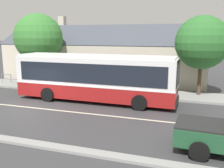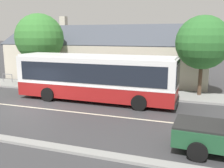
{
  "view_description": "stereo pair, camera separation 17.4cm",
  "coord_description": "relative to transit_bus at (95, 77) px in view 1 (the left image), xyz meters",
  "views": [
    {
      "loc": [
        9.94,
        -13.22,
        4.68
      ],
      "look_at": [
        4.67,
        2.68,
        1.36
      ],
      "focal_mm": 40.0,
      "sensor_mm": 36.0,
      "label": 1
    },
    {
      "loc": [
        10.11,
        -13.17,
        4.68
      ],
      "look_at": [
        4.67,
        2.68,
        1.36
      ],
      "focal_mm": 40.0,
      "sensor_mm": 36.0,
      "label": 2
    }
  ],
  "objects": [
    {
      "name": "bike_rack",
      "position": [
        -10.69,
        3.32,
        -1.08
      ],
      "size": [
        1.16,
        0.06,
        0.78
      ],
      "color": "slate",
      "rests_on": "sidewalk_far"
    },
    {
      "name": "lane_divider_stripe",
      "position": [
        -3.33,
        -2.9,
        -1.76
      ],
      "size": [
        60.0,
        0.16,
        0.01
      ],
      "primitive_type": "cube",
      "color": "beige",
      "rests_on": "ground"
    },
    {
      "name": "ground_plane",
      "position": [
        -3.33,
        -2.9,
        -1.76
      ],
      "size": [
        300.0,
        300.0,
        0.0
      ],
      "primitive_type": "plane",
      "color": "#38383A"
    },
    {
      "name": "transit_bus",
      "position": [
        0.0,
        0.0,
        0.0
      ],
      "size": [
        11.48,
        2.86,
        3.28
      ],
      "color": "maroon",
      "rests_on": "ground"
    },
    {
      "name": "sidewalk_far",
      "position": [
        -3.33,
        3.1,
        -1.69
      ],
      "size": [
        60.0,
        3.0,
        0.15
      ],
      "primitive_type": "cube",
      "color": "gray",
      "rests_on": "ground"
    },
    {
      "name": "community_building",
      "position": [
        -2.6,
        9.58,
        0.2
      ],
      "size": [
        21.28,
        8.21,
        6.77
      ],
      "color": "beige",
      "rests_on": "ground"
    },
    {
      "name": "bench_down_street",
      "position": [
        -2.55,
        2.48,
        -1.19
      ],
      "size": [
        1.68,
        0.51,
        0.94
      ],
      "color": "#4C4C4C",
      "rests_on": "sidewalk_far"
    },
    {
      "name": "street_tree_primary",
      "position": [
        7.03,
        3.69,
        2.21
      ],
      "size": [
        3.98,
        3.98,
        6.11
      ],
      "color": "#4C3828",
      "rests_on": "ground"
    },
    {
      "name": "bench_by_building",
      "position": [
        -7.31,
        2.5,
        -1.19
      ],
      "size": [
        1.7,
        0.51,
        0.94
      ],
      "color": "#4C4C4C",
      "rests_on": "sidewalk_far"
    },
    {
      "name": "street_tree_secondary",
      "position": [
        -7.31,
        4.11,
        2.61
      ],
      "size": [
        4.48,
        4.48,
        6.63
      ],
      "color": "#4C3828",
      "rests_on": "ground"
    }
  ]
}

